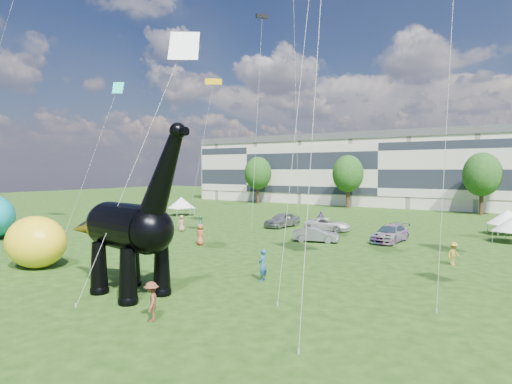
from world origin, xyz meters
The scene contains 14 objects.
ground centered at (0.00, 0.00, 0.00)m, with size 220.00×220.00×0.00m, color #16330C.
terrace_row centered at (-8.00, 62.00, 6.00)m, with size 78.00×11.00×12.00m, color beige.
tree_far_left centered at (-30.00, 53.00, 6.29)m, with size 5.20×5.20×9.44m.
tree_mid_left centered at (-12.00, 53.00, 6.29)m, with size 5.20×5.20×9.44m.
tree_mid_right centered at (8.00, 53.00, 6.29)m, with size 5.20×5.20×9.44m.
dinosaur_sculpture centered at (-3.57, -0.61, 3.37)m, with size 10.95×3.50×8.91m.
car_silver centered at (-9.34, 26.16, 0.82)m, with size 1.93×4.81×1.64m, color #A4A4A8.
car_grey centered at (-1.91, 19.23, 0.66)m, with size 1.40×4.02×1.32m, color gray.
car_white centered at (-3.90, 26.31, 0.68)m, with size 2.26×4.90×1.36m, color silver.
car_dark centered at (3.62, 22.89, 0.75)m, with size 2.11×5.18×1.50m, color #595960.
gazebo_far centered at (12.17, 33.33, 1.77)m, with size 4.77×4.77×2.53m.
gazebo_left centered at (-27.29, 28.97, 1.81)m, with size 4.76×4.76×2.58m.
inflatable_yellow centered at (-13.04, -0.02, 1.71)m, with size 4.45×3.42×3.42m, color yellow.
visitors centered at (-1.63, 16.30, 0.87)m, with size 53.27×34.33×1.86m.
Camera 1 is at (14.36, -15.42, 6.47)m, focal length 30.00 mm.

